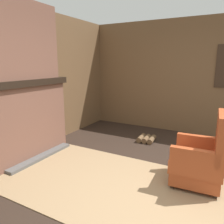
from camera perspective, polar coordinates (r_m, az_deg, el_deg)
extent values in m
plane|color=#2D2119|center=(3.12, 15.50, -20.20)|extent=(14.00, 14.00, 0.00)
cube|color=brown|center=(4.22, -23.84, 7.14)|extent=(0.06, 6.17, 2.68)
cube|color=brown|center=(5.43, 23.28, 8.21)|extent=(6.17, 0.06, 2.68)
cube|color=brown|center=(4.17, -21.10, -2.40)|extent=(0.39, 1.51, 1.29)
cube|color=black|center=(4.10, -19.51, -4.91)|extent=(0.08, 0.78, 0.72)
cube|color=#565451|center=(4.17, -17.91, -11.10)|extent=(0.16, 1.36, 0.06)
cube|color=black|center=(4.05, -21.89, 7.20)|extent=(0.49, 1.61, 0.11)
cube|color=brown|center=(4.05, -22.72, 16.84)|extent=(0.34, 1.33, 1.26)
cube|color=#997A56|center=(3.11, 5.54, -19.73)|extent=(4.01, 1.84, 0.01)
cube|color=#A84723|center=(3.38, 20.99, -14.35)|extent=(0.67, 0.67, 0.24)
cube|color=#A84723|center=(3.32, 21.20, -12.04)|extent=(0.70, 0.71, 0.18)
cube|color=#A84723|center=(3.18, 26.67, -5.82)|extent=(0.16, 0.68, 0.63)
cube|color=#A84723|center=(2.98, 20.68, -10.90)|extent=(0.60, 0.13, 0.20)
cube|color=#A84723|center=(3.52, 21.48, -7.29)|extent=(0.60, 0.13, 0.20)
cylinder|color=#332319|center=(3.24, 15.47, -18.25)|extent=(0.05, 0.05, 0.06)
cylinder|color=#332319|center=(3.71, 16.94, -14.15)|extent=(0.05, 0.05, 0.06)
cylinder|color=#332319|center=(3.22, 25.34, -19.29)|extent=(0.05, 0.05, 0.06)
cylinder|color=#332319|center=(3.69, 25.37, -15.01)|extent=(0.05, 0.05, 0.06)
cylinder|color=brown|center=(4.87, 7.62, -6.74)|extent=(0.14, 0.37, 0.12)
cylinder|color=brown|center=(4.84, 8.96, -6.91)|extent=(0.14, 0.37, 0.12)
cylinder|color=brown|center=(4.81, 10.32, -7.09)|extent=(0.14, 0.37, 0.12)
cube|color=black|center=(4.34, -18.20, 9.57)|extent=(0.13, 0.26, 0.16)
cube|color=silver|center=(4.29, -17.55, 9.69)|extent=(0.01, 0.04, 0.02)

